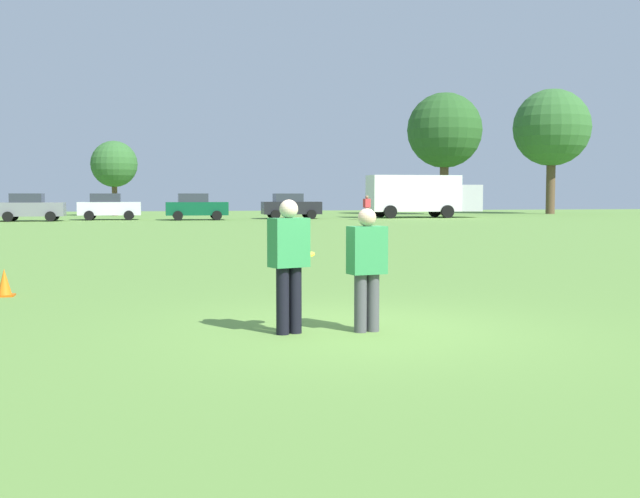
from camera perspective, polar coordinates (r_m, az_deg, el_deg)
The scene contains 14 objects.
ground_plane at distance 10.25m, azimuth 2.80°, elevation -5.88°, with size 147.94×147.94×0.00m, color #608C3D.
player_thrower at distance 9.82m, azimuth -2.28°, elevation -0.69°, with size 0.54×0.41×1.69m.
player_defender at distance 9.99m, azimuth 3.43°, elevation -1.02°, with size 0.51×0.35×1.58m.
frisbee at distance 10.08m, azimuth -1.14°, elevation -0.40°, with size 0.27×0.27×0.08m.
traffic_cone at distance 14.56m, azimuth -22.00°, elevation -2.32°, with size 0.32×0.32×0.48m.
parked_car_center at distance 54.70m, azimuth -20.34°, elevation 2.88°, with size 4.21×2.23×1.82m.
parked_car_mid_right at distance 55.86m, azimuth -15.12°, elevation 3.01°, with size 4.21×2.23×1.82m.
parked_car_near_right at distance 54.39m, azimuth -9.02°, elevation 3.07°, with size 4.21×2.23×1.82m.
parked_car_far_right at distance 56.63m, azimuth -2.15°, elevation 3.15°, with size 4.21×2.23×1.82m.
box_truck at distance 59.68m, azimuth 7.39°, elevation 3.96°, with size 8.51×3.04×3.18m.
bystander_far_jogger at distance 54.00m, azimuth 3.43°, elevation 3.14°, with size 0.53×0.43×1.69m.
tree_center_elm at distance 66.17m, azimuth -14.77°, elevation 5.98°, with size 3.76×3.76×6.11m.
tree_east_birch at distance 69.19m, azimuth 9.06°, elevation 8.50°, with size 6.48×6.48×10.53m.
tree_east_oak at distance 74.07m, azimuth 16.52°, elevation 8.44°, with size 6.90×6.90×11.21m.
Camera 1 is at (-2.57, -9.77, 1.76)m, focal length 43.95 mm.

